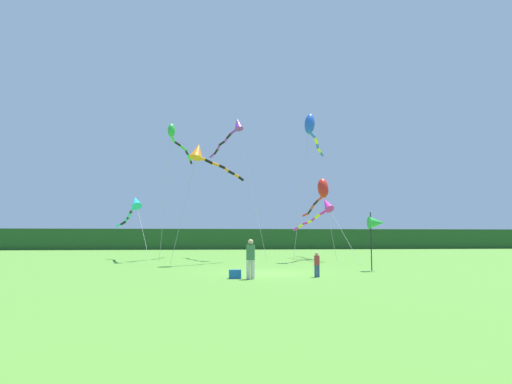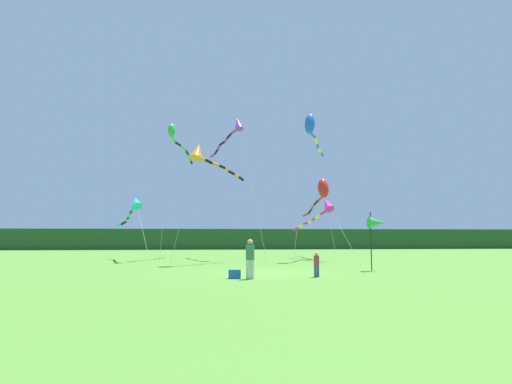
% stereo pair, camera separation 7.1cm
% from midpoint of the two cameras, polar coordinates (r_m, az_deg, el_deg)
% --- Properties ---
extents(ground_plane, '(120.00, 120.00, 0.00)m').
position_cam_midpoint_polar(ground_plane, '(24.06, 1.47, -10.28)').
color(ground_plane, '#4C842D').
extents(distant_treeline, '(108.00, 3.09, 3.08)m').
position_cam_midpoint_polar(distant_treeline, '(68.84, -3.54, -6.02)').
color(distant_treeline, '#234C23').
rests_on(distant_treeline, ground).
extents(person_adult, '(0.40, 0.40, 1.80)m').
position_cam_midpoint_polar(person_adult, '(20.48, -0.79, -8.26)').
color(person_adult, silver).
rests_on(person_adult, ground).
extents(person_child, '(0.26, 0.26, 1.19)m').
position_cam_midpoint_polar(person_child, '(21.68, 7.68, -8.98)').
color(person_child, '#334C8C').
rests_on(person_child, ground).
extents(cooler_box, '(0.55, 0.31, 0.41)m').
position_cam_midpoint_polar(cooler_box, '(20.81, -2.80, -10.43)').
color(cooler_box, '#1959B2').
rests_on(cooler_box, ground).
extents(banner_flag_pole, '(0.90, 0.70, 3.30)m').
position_cam_midpoint_polar(banner_flag_pole, '(26.39, 15.04, -3.87)').
color(banner_flag_pole, black).
rests_on(banner_flag_pole, ground).
extents(kite_red, '(1.32, 7.87, 7.19)m').
position_cam_midpoint_polar(kite_red, '(40.40, 8.33, 0.17)').
color(kite_red, '#B2B2B2').
rests_on(kite_red, ground).
extents(kite_magenta, '(2.91, 9.88, 5.22)m').
position_cam_midpoint_polar(kite_magenta, '(36.62, 8.39, -2.11)').
color(kite_magenta, '#B2B2B2').
rests_on(kite_magenta, ground).
extents(kite_cyan, '(4.25, 9.69, 5.20)m').
position_cam_midpoint_polar(kite_cyan, '(36.22, -15.46, -1.84)').
color(kite_cyan, '#B2B2B2').
rests_on(kite_cyan, ground).
extents(kite_orange, '(5.18, 6.36, 8.51)m').
position_cam_midpoint_polar(kite_orange, '(31.71, -6.92, 4.77)').
color(kite_orange, '#B2B2B2').
rests_on(kite_orange, ground).
extents(kite_blue, '(4.43, 8.06, 11.84)m').
position_cam_midpoint_polar(kite_blue, '(36.60, 6.96, 8.19)').
color(kite_blue, '#B2B2B2').
rests_on(kite_blue, ground).
extents(kite_green, '(2.15, 8.72, 11.52)m').
position_cam_midpoint_polar(kite_green, '(39.68, -10.29, 6.86)').
color(kite_green, '#B2B2B2').
rests_on(kite_green, ground).
extents(kite_purple, '(4.32, 10.47, 12.30)m').
position_cam_midpoint_polar(kite_purple, '(39.67, -2.94, 7.92)').
color(kite_purple, '#B2B2B2').
rests_on(kite_purple, ground).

